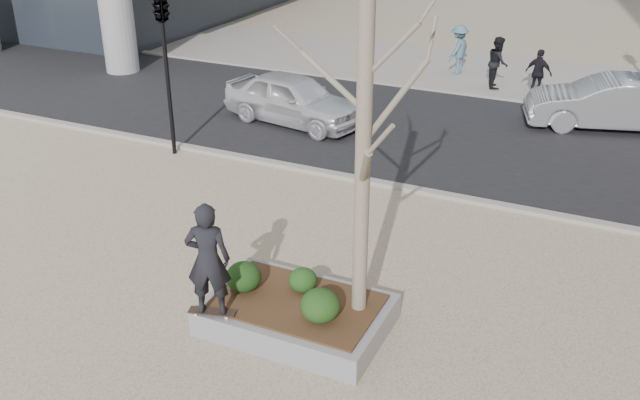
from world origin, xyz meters
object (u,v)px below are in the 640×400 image
at_px(police_car, 294,99).
at_px(skateboarder, 208,259).
at_px(planter, 297,315).
at_px(skateboard, 212,313).

bearing_deg(police_car, skateboarder, -150.39).
bearing_deg(skateboarder, police_car, -92.05).
relative_size(planter, police_car, 0.69).
relative_size(skateboard, police_car, 0.18).
bearing_deg(skateboard, police_car, 94.24).
height_order(planter, skateboarder, skateboarder).
distance_m(skateboard, skateboarder, 1.01).
xyz_separation_m(planter, skateboarder, (-1.10, -0.88, 1.28)).
bearing_deg(skateboarder, planter, -163.07).
bearing_deg(skateboard, skateboarder, -15.44).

